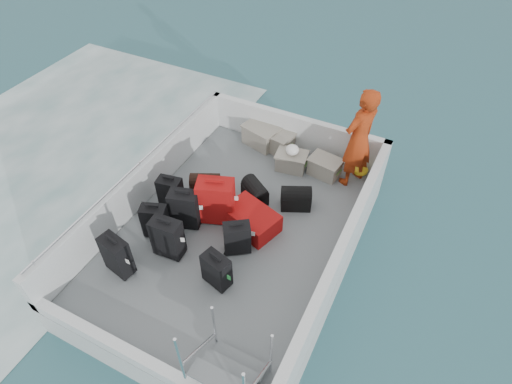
# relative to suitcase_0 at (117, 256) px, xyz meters

# --- Properties ---
(ground) EXTENTS (160.00, 160.00, 0.00)m
(ground) POSITION_rel_suitcase_0_xyz_m (1.12, 1.42, -0.95)
(ground) COLOR #16424D
(ground) RESTS_ON ground
(wake_foam) EXTENTS (10.00, 10.00, 0.00)m
(wake_foam) POSITION_rel_suitcase_0_xyz_m (-3.68, 1.42, -0.95)
(wake_foam) COLOR white
(wake_foam) RESTS_ON ground
(ferry_hull) EXTENTS (3.60, 5.00, 0.60)m
(ferry_hull) POSITION_rel_suitcase_0_xyz_m (1.12, 1.42, -0.65)
(ferry_hull) COLOR silver
(ferry_hull) RESTS_ON ground
(deck) EXTENTS (3.30, 4.70, 0.02)m
(deck) POSITION_rel_suitcase_0_xyz_m (1.12, 1.42, -0.34)
(deck) COLOR slate
(deck) RESTS_ON ferry_hull
(deck_fittings) EXTENTS (3.60, 5.00, 0.90)m
(deck_fittings) POSITION_rel_suitcase_0_xyz_m (1.47, 1.10, 0.04)
(deck_fittings) COLOR silver
(deck_fittings) RESTS_ON deck
(suitcase_0) EXTENTS (0.47, 0.32, 0.66)m
(suitcase_0) POSITION_rel_suitcase_0_xyz_m (0.00, 0.00, 0.00)
(suitcase_0) COLOR black
(suitcase_0) RESTS_ON deck
(suitcase_1) EXTENTS (0.45, 0.35, 0.59)m
(suitcase_1) POSITION_rel_suitcase_0_xyz_m (0.07, 0.81, -0.03)
(suitcase_1) COLOR black
(suitcase_1) RESTS_ON deck
(suitcase_2) EXTENTS (0.42, 0.30, 0.57)m
(suitcase_2) POSITION_rel_suitcase_0_xyz_m (-0.09, 1.45, -0.05)
(suitcase_2) COLOR black
(suitcase_2) RESTS_ON deck
(suitcase_3) EXTENTS (0.47, 0.29, 0.68)m
(suitcase_3) POSITION_rel_suitcase_0_xyz_m (0.46, 0.59, 0.01)
(suitcase_3) COLOR black
(suitcase_3) RESTS_ON deck
(suitcase_4) EXTENTS (0.52, 0.39, 0.68)m
(suitcase_4) POSITION_rel_suitcase_0_xyz_m (0.36, 1.20, 0.01)
(suitcase_4) COLOR black
(suitcase_4) RESTS_ON deck
(suitcase_5) EXTENTS (0.66, 0.52, 0.79)m
(suitcase_5) POSITION_rel_suitcase_0_xyz_m (0.75, 1.53, 0.06)
(suitcase_5) COLOR #A9110D
(suitcase_5) RESTS_ON deck
(suitcase_6) EXTENTS (0.45, 0.33, 0.56)m
(suitcase_6) POSITION_rel_suitcase_0_xyz_m (1.38, 0.45, -0.05)
(suitcase_6) COLOR black
(suitcase_6) RESTS_ON deck
(suitcase_7) EXTENTS (0.46, 0.41, 0.56)m
(suitcase_7) POSITION_rel_suitcase_0_xyz_m (1.36, 1.09, -0.05)
(suitcase_7) COLOR black
(suitcase_7) RESTS_ON deck
(suitcase_8) EXTENTS (0.98, 0.79, 0.33)m
(suitcase_8) POSITION_rel_suitcase_0_xyz_m (1.33, 1.62, -0.16)
(suitcase_8) COLOR #A9110D
(suitcase_8) RESTS_ON deck
(duffel_0) EXTENTS (0.59, 0.49, 0.32)m
(duffel_0) POSITION_rel_suitcase_0_xyz_m (0.27, 1.95, -0.17)
(duffel_0) COLOR black
(duffel_0) RESTS_ON deck
(duffel_1) EXTENTS (0.55, 0.50, 0.32)m
(duffel_1) POSITION_rel_suitcase_0_xyz_m (1.11, 2.18, -0.17)
(duffel_1) COLOR black
(duffel_1) RESTS_ON deck
(duffel_2) EXTENTS (0.58, 0.48, 0.32)m
(duffel_2) POSITION_rel_suitcase_0_xyz_m (1.79, 2.35, -0.17)
(duffel_2) COLOR black
(duffel_2) RESTS_ON deck
(crate_0) EXTENTS (0.73, 0.59, 0.38)m
(crate_0) POSITION_rel_suitcase_0_xyz_m (0.52, 3.62, -0.14)
(crate_0) COLOR gray
(crate_0) RESTS_ON deck
(crate_1) EXTENTS (0.65, 0.51, 0.35)m
(crate_1) POSITION_rel_suitcase_0_xyz_m (0.85, 3.62, -0.15)
(crate_1) COLOR gray
(crate_1) RESTS_ON deck
(crate_2) EXTENTS (0.57, 0.43, 0.32)m
(crate_2) POSITION_rel_suitcase_0_xyz_m (1.34, 3.22, -0.17)
(crate_2) COLOR gray
(crate_2) RESTS_ON deck
(crate_3) EXTENTS (0.58, 0.44, 0.32)m
(crate_3) POSITION_rel_suitcase_0_xyz_m (1.94, 3.33, -0.17)
(crate_3) COLOR gray
(crate_3) RESTS_ON deck
(yellow_bag) EXTENTS (0.28, 0.26, 0.22)m
(yellow_bag) POSITION_rel_suitcase_0_xyz_m (2.53, 3.62, -0.22)
(yellow_bag) COLOR yellow
(yellow_bag) RESTS_ON deck
(white_bag) EXTENTS (0.24, 0.24, 0.18)m
(white_bag) POSITION_rel_suitcase_0_xyz_m (1.34, 3.22, 0.08)
(white_bag) COLOR white
(white_bag) RESTS_ON crate_2
(passenger) EXTENTS (0.70, 0.81, 1.85)m
(passenger) POSITION_rel_suitcase_0_xyz_m (2.42, 3.41, 0.59)
(passenger) COLOR #E64415
(passenger) RESTS_ON deck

